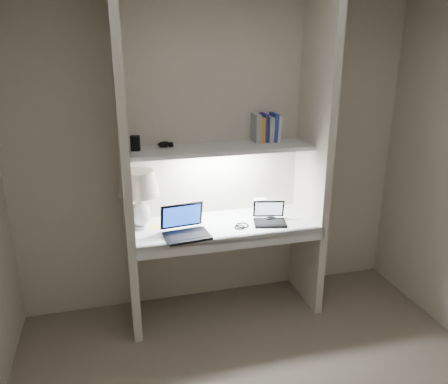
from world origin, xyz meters
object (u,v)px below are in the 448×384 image
object	(u,v)px
table_lamp	(139,190)
book_row	(266,128)
laptop_netbook	(269,218)
laptop_main	(185,228)
speaker	(260,207)

from	to	relation	value
table_lamp	book_row	xyz separation A→B (m)	(1.03, 0.12, 0.39)
laptop_netbook	book_row	xyz separation A→B (m)	(0.04, 0.26, 0.66)
laptop_main	book_row	distance (m)	1.03
laptop_main	laptop_netbook	xyz separation A→B (m)	(0.68, 0.06, -0.01)
laptop_main	book_row	bearing A→B (deg)	17.62
speaker	book_row	size ratio (longest dim) A/B	0.64
laptop_main	laptop_netbook	world-z (taller)	laptop_main
table_lamp	speaker	size ratio (longest dim) A/B	3.19
table_lamp	laptop_main	xyz separation A→B (m)	(0.31, -0.21, -0.26)
laptop_main	speaker	size ratio (longest dim) A/B	2.48
table_lamp	laptop_main	world-z (taller)	table_lamp
laptop_main	laptop_netbook	size ratio (longest dim) A/B	1.22
table_lamp	book_row	bearing A→B (deg)	6.49
table_lamp	laptop_netbook	distance (m)	1.04
table_lamp	speaker	xyz separation A→B (m)	(0.97, 0.01, -0.23)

